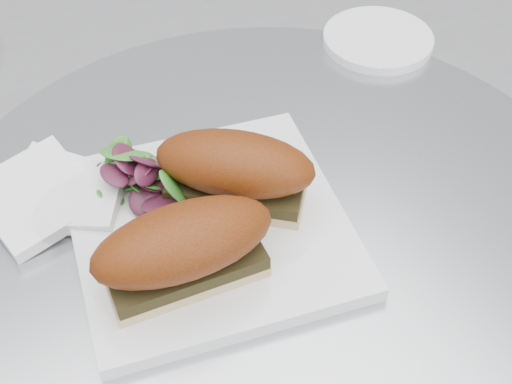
# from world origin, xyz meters

# --- Properties ---
(table) EXTENTS (0.70, 0.70, 0.73)m
(table) POSITION_xyz_m (0.00, 0.00, 0.49)
(table) COLOR silver
(table) RESTS_ON ground
(plate) EXTENTS (0.31, 0.31, 0.02)m
(plate) POSITION_xyz_m (-0.06, 0.02, 0.74)
(plate) COLOR white
(plate) RESTS_ON table
(sandwich_left) EXTENTS (0.17, 0.09, 0.08)m
(sandwich_left) POSITION_xyz_m (-0.11, -0.03, 0.79)
(sandwich_left) COLOR tan
(sandwich_left) RESTS_ON plate
(sandwich_right) EXTENTS (0.16, 0.16, 0.08)m
(sandwich_right) POSITION_xyz_m (-0.02, 0.03, 0.79)
(sandwich_right) COLOR tan
(sandwich_right) RESTS_ON plate
(salad) EXTENTS (0.09, 0.09, 0.05)m
(salad) POSITION_xyz_m (-0.09, 0.09, 0.77)
(salad) COLOR green
(salad) RESTS_ON plate
(napkin) EXTENTS (0.15, 0.15, 0.02)m
(napkin) POSITION_xyz_m (-0.17, 0.12, 0.74)
(napkin) COLOR white
(napkin) RESTS_ON table
(saucer) EXTENTS (0.14, 0.14, 0.01)m
(saucer) POSITION_xyz_m (0.28, 0.20, 0.74)
(saucer) COLOR white
(saucer) RESTS_ON table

